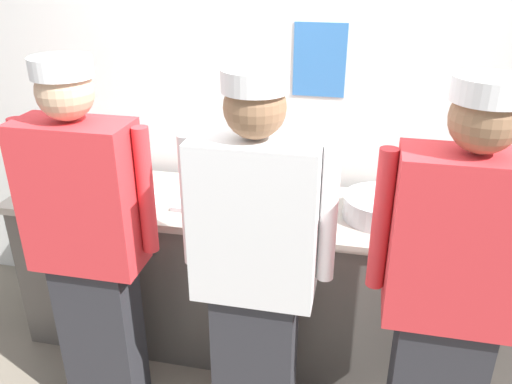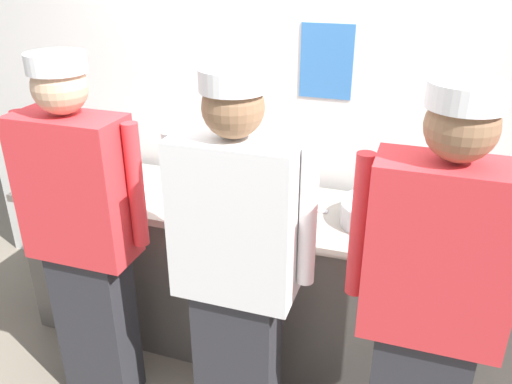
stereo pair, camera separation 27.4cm
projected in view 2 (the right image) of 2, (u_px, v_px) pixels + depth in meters
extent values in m
plane|color=slate|center=(244.00, 383.00, 2.81)|extent=(9.00, 9.00, 0.00)
cube|color=silver|center=(290.00, 93.00, 2.90)|extent=(4.34, 0.10, 2.80)
cube|color=#3370B7|center=(326.00, 62.00, 2.72)|extent=(0.28, 0.01, 0.39)
cube|color=#56514C|center=(264.00, 281.00, 2.92)|extent=(2.72, 0.59, 0.87)
cube|color=#A8A093|center=(264.00, 209.00, 2.73)|extent=(2.77, 0.65, 0.04)
cube|color=#2D2D33|center=(98.00, 325.00, 2.61)|extent=(0.35, 0.20, 0.84)
cube|color=red|center=(76.00, 188.00, 2.29)|extent=(0.49, 0.24, 0.66)
cylinder|color=red|center=(29.00, 170.00, 2.39)|extent=(0.07, 0.07, 0.56)
cylinder|color=red|center=(136.00, 186.00, 2.23)|extent=(0.07, 0.07, 0.56)
sphere|color=tan|center=(60.00, 87.00, 2.10)|extent=(0.23, 0.23, 0.23)
cylinder|color=white|center=(56.00, 63.00, 2.06)|extent=(0.24, 0.24, 0.08)
cube|color=#2D2D33|center=(238.00, 367.00, 2.34)|extent=(0.35, 0.20, 0.84)
cube|color=white|center=(235.00, 220.00, 2.02)|extent=(0.49, 0.24, 0.66)
cylinder|color=white|center=(175.00, 198.00, 2.12)|extent=(0.07, 0.07, 0.56)
cylinder|color=white|center=(308.00, 219.00, 1.96)|extent=(0.07, 0.07, 0.56)
sphere|color=#8C6647|center=(233.00, 107.00, 1.83)|extent=(0.23, 0.23, 0.23)
cylinder|color=white|center=(232.00, 80.00, 1.79)|extent=(0.24, 0.24, 0.08)
cube|color=red|center=(440.00, 253.00, 1.78)|extent=(0.49, 0.24, 0.67)
cylinder|color=red|center=(360.00, 227.00, 1.89)|extent=(0.07, 0.07, 0.57)
sphere|color=#8C6647|center=(462.00, 126.00, 1.59)|extent=(0.23, 0.23, 0.23)
cylinder|color=white|center=(467.00, 95.00, 1.55)|extent=(0.24, 0.24, 0.08)
cylinder|color=white|center=(142.00, 195.00, 2.83)|extent=(0.21, 0.21, 0.01)
cylinder|color=white|center=(142.00, 193.00, 2.82)|extent=(0.21, 0.21, 0.01)
cylinder|color=white|center=(142.00, 191.00, 2.82)|extent=(0.21, 0.21, 0.01)
cylinder|color=white|center=(142.00, 189.00, 2.81)|extent=(0.21, 0.21, 0.01)
cylinder|color=white|center=(141.00, 187.00, 2.81)|extent=(0.21, 0.21, 0.01)
cylinder|color=white|center=(96.00, 180.00, 3.01)|extent=(0.24, 0.24, 0.01)
cylinder|color=white|center=(96.00, 178.00, 3.01)|extent=(0.24, 0.24, 0.01)
cylinder|color=white|center=(95.00, 176.00, 3.00)|extent=(0.24, 0.24, 0.01)
cylinder|color=white|center=(95.00, 174.00, 3.00)|extent=(0.24, 0.24, 0.01)
cylinder|color=white|center=(95.00, 173.00, 2.99)|extent=(0.24, 0.24, 0.01)
cylinder|color=white|center=(95.00, 171.00, 2.99)|extent=(0.24, 0.24, 0.01)
cylinder|color=white|center=(94.00, 169.00, 2.98)|extent=(0.24, 0.24, 0.01)
cylinder|color=#B7BABF|center=(380.00, 214.00, 2.52)|extent=(0.38, 0.38, 0.11)
cube|color=#B7BABF|center=(222.00, 199.00, 2.77)|extent=(0.45, 0.36, 0.02)
cylinder|color=orange|center=(500.00, 239.00, 2.26)|extent=(0.05, 0.05, 0.15)
cone|color=orange|center=(505.00, 220.00, 2.22)|extent=(0.04, 0.04, 0.04)
cylinder|color=white|center=(444.00, 240.00, 2.36)|extent=(0.09, 0.09, 0.04)
cylinder|color=gold|center=(444.00, 237.00, 2.36)|extent=(0.08, 0.08, 0.01)
cylinder|color=white|center=(465.00, 233.00, 2.43)|extent=(0.10, 0.10, 0.04)
cylinder|color=red|center=(465.00, 230.00, 2.42)|extent=(0.08, 0.08, 0.01)
cylinder|color=white|center=(510.00, 236.00, 2.35)|extent=(0.09, 0.09, 0.08)
cube|color=#B7BABF|center=(310.00, 209.00, 2.68)|extent=(0.19, 0.03, 0.01)
cube|color=black|center=(284.00, 205.00, 2.72)|extent=(0.09, 0.03, 0.02)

